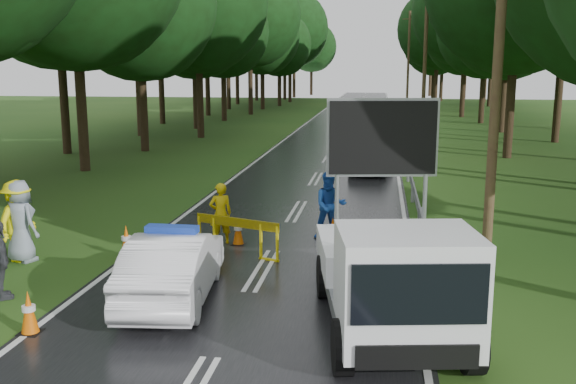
% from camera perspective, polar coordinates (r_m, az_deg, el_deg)
% --- Properties ---
extents(ground, '(160.00, 160.00, 0.00)m').
position_cam_1_polar(ground, '(14.58, -2.29, -6.98)').
color(ground, '#1D4714').
rests_on(ground, ground).
extents(road, '(7.00, 140.00, 0.02)m').
position_cam_1_polar(road, '(43.93, 4.84, 5.17)').
color(road, black).
rests_on(road, ground).
extents(guardrail, '(0.12, 60.06, 0.70)m').
position_cam_1_polar(guardrail, '(43.49, 9.72, 5.71)').
color(guardrail, gray).
rests_on(guardrail, ground).
extents(utility_pole_near, '(1.40, 0.24, 10.00)m').
position_cam_1_polar(utility_pole_near, '(15.86, 18.26, 12.51)').
color(utility_pole_near, '#4F3424').
rests_on(utility_pole_near, ground).
extents(utility_pole_mid, '(1.40, 0.24, 10.00)m').
position_cam_1_polar(utility_pole_mid, '(41.72, 12.09, 11.61)').
color(utility_pole_mid, '#4F3424').
rests_on(utility_pole_mid, ground).
extents(utility_pole_far, '(1.40, 0.24, 10.00)m').
position_cam_1_polar(utility_pole_far, '(67.68, 10.65, 11.38)').
color(utility_pole_far, '#4F3424').
rests_on(utility_pole_far, ground).
extents(police_sedan, '(1.87, 4.25, 1.49)m').
position_cam_1_polar(police_sedan, '(12.80, -10.16, -6.55)').
color(police_sedan, white).
rests_on(police_sedan, ground).
extents(work_truck, '(2.93, 5.19, 3.92)m').
position_cam_1_polar(work_truck, '(11.00, 9.20, -7.38)').
color(work_truck, gray).
rests_on(work_truck, ground).
extents(barrier, '(2.18, 0.83, 0.95)m').
position_cam_1_polar(barrier, '(15.48, -4.56, -3.16)').
color(barrier, yellow).
rests_on(barrier, ground).
extents(officer, '(0.70, 0.60, 1.61)m').
position_cam_1_polar(officer, '(16.56, -6.01, -1.94)').
color(officer, gold).
rests_on(officer, ground).
extents(civilian, '(1.01, 0.87, 1.79)m').
position_cam_1_polar(civilian, '(17.07, 3.77, -1.19)').
color(civilian, blue).
rests_on(civilian, ground).
extents(bystander_left, '(0.76, 1.27, 1.94)m').
position_cam_1_polar(bystander_left, '(16.30, -22.91, -2.38)').
color(bystander_left, '#FFF20D').
rests_on(bystander_left, ground).
extents(bystander_mid, '(0.94, 0.93, 1.60)m').
position_cam_1_polar(bystander_mid, '(13.83, -24.25, -5.54)').
color(bystander_mid, '#3B3D42').
rests_on(bystander_mid, ground).
extents(bystander_right, '(1.12, 0.96, 1.94)m').
position_cam_1_polar(bystander_right, '(16.23, -22.68, -2.41)').
color(bystander_right, '#8793A2').
rests_on(bystander_right, ground).
extents(queue_car_first, '(2.08, 4.08, 1.33)m').
position_cam_1_polar(queue_car_first, '(27.96, 7.47, 3.08)').
color(queue_car_first, '#46484E').
rests_on(queue_car_first, ground).
extents(queue_car_second, '(1.97, 4.70, 1.35)m').
position_cam_1_polar(queue_car_second, '(37.40, 5.54, 5.16)').
color(queue_car_second, '#97999F').
rests_on(queue_car_second, ground).
extents(queue_car_third, '(2.31, 4.71, 1.29)m').
position_cam_1_polar(queue_car_third, '(44.36, 7.38, 6.00)').
color(queue_car_third, black).
rests_on(queue_car_third, ground).
extents(queue_car_fourth, '(2.01, 4.96, 1.60)m').
position_cam_1_polar(queue_car_fourth, '(53.26, 7.45, 7.01)').
color(queue_car_fourth, '#43454C').
rests_on(queue_car_fourth, ground).
extents(cone_near_left, '(0.37, 0.37, 0.78)m').
position_cam_1_polar(cone_near_left, '(12.02, -22.03, -9.94)').
color(cone_near_left, black).
rests_on(cone_near_left, ground).
extents(cone_center, '(0.34, 0.34, 0.73)m').
position_cam_1_polar(cone_center, '(16.56, -4.46, -3.52)').
color(cone_center, black).
rests_on(cone_center, ground).
extents(cone_far, '(0.33, 0.33, 0.71)m').
position_cam_1_polar(cone_far, '(16.70, 4.00, -3.42)').
color(cone_far, black).
rests_on(cone_far, ground).
extents(cone_left_mid, '(0.38, 0.38, 0.81)m').
position_cam_1_polar(cone_left_mid, '(15.88, -14.16, -4.32)').
color(cone_left_mid, black).
rests_on(cone_left_mid, ground).
extents(cone_right, '(0.32, 0.32, 0.68)m').
position_cam_1_polar(cone_right, '(16.33, 11.28, -3.99)').
color(cone_right, black).
rests_on(cone_right, ground).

